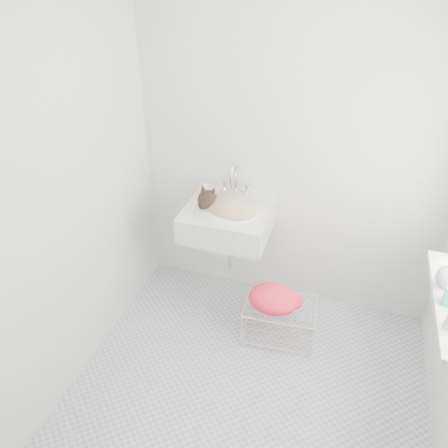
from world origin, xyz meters
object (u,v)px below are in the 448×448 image
(wire_rack, at_px, (279,320))
(cat, at_px, (229,206))
(sink, at_px, (228,209))
(bottle_c, at_px, (446,286))

(wire_rack, bearing_deg, cat, 153.88)
(cat, bearing_deg, sink, 133.85)
(sink, bearing_deg, wire_rack, -27.13)
(wire_rack, bearing_deg, sink, 152.87)
(sink, relative_size, cat, 1.41)
(bottle_c, bearing_deg, sink, 162.80)
(wire_rack, height_order, bottle_c, bottle_c)
(cat, bearing_deg, wire_rack, -21.00)
(wire_rack, bearing_deg, bottle_c, -11.63)
(cat, relative_size, wire_rack, 0.88)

